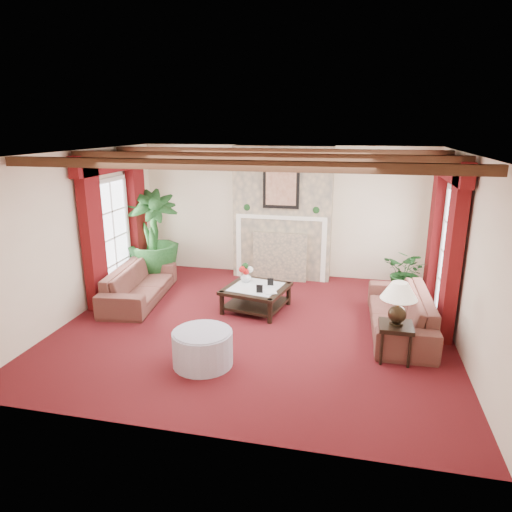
% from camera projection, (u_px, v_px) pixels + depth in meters
% --- Properties ---
extents(floor, '(6.00, 6.00, 0.00)m').
position_uv_depth(floor, '(255.00, 325.00, 7.30)').
color(floor, '#4A0D13').
rests_on(floor, ground).
extents(ceiling, '(6.00, 6.00, 0.00)m').
position_uv_depth(ceiling, '(255.00, 153.00, 6.55)').
color(ceiling, white).
rests_on(ceiling, floor).
extents(back_wall, '(6.00, 0.02, 2.70)m').
position_uv_depth(back_wall, '(284.00, 212.00, 9.51)').
color(back_wall, beige).
rests_on(back_wall, ground).
extents(left_wall, '(0.02, 5.50, 2.70)m').
position_uv_depth(left_wall, '(79.00, 234.00, 7.55)').
color(left_wall, beige).
rests_on(left_wall, ground).
extents(right_wall, '(0.02, 5.50, 2.70)m').
position_uv_depth(right_wall, '(467.00, 256.00, 6.30)').
color(right_wall, beige).
rests_on(right_wall, ground).
extents(ceiling_beams, '(6.00, 3.00, 0.12)m').
position_uv_depth(ceiling_beams, '(255.00, 157.00, 6.57)').
color(ceiling_beams, '#321E10').
rests_on(ceiling_beams, ceiling).
extents(fireplace, '(2.00, 0.52, 2.70)m').
position_uv_depth(fireplace, '(284.00, 146.00, 8.94)').
color(fireplace, tan).
rests_on(fireplace, ground).
extents(french_door_left, '(0.10, 1.10, 2.16)m').
position_uv_depth(french_door_left, '(108.00, 180.00, 8.27)').
color(french_door_left, white).
rests_on(french_door_left, ground).
extents(french_door_right, '(0.10, 1.10, 2.16)m').
position_uv_depth(french_door_right, '(457.00, 190.00, 7.03)').
color(french_door_right, white).
rests_on(french_door_right, ground).
extents(curtains_left, '(0.20, 2.40, 2.55)m').
position_uv_depth(curtains_left, '(111.00, 156.00, 8.13)').
color(curtains_left, '#540B0F').
rests_on(curtains_left, ground).
extents(curtains_right, '(0.20, 2.40, 2.55)m').
position_uv_depth(curtains_right, '(453.00, 162.00, 6.93)').
color(curtains_right, '#540B0F').
rests_on(curtains_right, ground).
extents(sofa_left, '(2.22, 1.08, 0.81)m').
position_uv_depth(sofa_left, '(139.00, 279.00, 8.27)').
color(sofa_left, '#3F111C').
rests_on(sofa_left, ground).
extents(sofa_right, '(2.21, 0.76, 0.85)m').
position_uv_depth(sofa_right, '(401.00, 305.00, 6.99)').
color(sofa_right, '#3F111C').
rests_on(sofa_right, ground).
extents(potted_palm, '(2.79, 2.83, 1.03)m').
position_uv_depth(potted_palm, '(154.00, 256.00, 9.33)').
color(potted_palm, black).
rests_on(potted_palm, ground).
extents(small_plant, '(1.62, 1.63, 0.71)m').
position_uv_depth(small_plant, '(407.00, 278.00, 8.48)').
color(small_plant, black).
rests_on(small_plant, ground).
extents(coffee_table, '(1.18, 1.18, 0.41)m').
position_uv_depth(coffee_table, '(256.00, 298.00, 7.89)').
color(coffee_table, black).
rests_on(coffee_table, ground).
extents(side_table, '(0.56, 0.56, 0.52)m').
position_uv_depth(side_table, '(395.00, 342.00, 6.16)').
color(side_table, black).
rests_on(side_table, ground).
extents(ottoman, '(0.80, 0.80, 0.47)m').
position_uv_depth(ottoman, '(203.00, 348.00, 6.06)').
color(ottoman, '#9992A6').
rests_on(ottoman, ground).
extents(table_lamp, '(0.48, 0.48, 0.61)m').
position_uv_depth(table_lamp, '(398.00, 303.00, 6.01)').
color(table_lamp, black).
rests_on(table_lamp, side_table).
extents(flower_vase, '(0.29, 0.30, 0.19)m').
position_uv_depth(flower_vase, '(246.00, 277.00, 8.06)').
color(flower_vase, silver).
rests_on(flower_vase, coffee_table).
extents(book, '(0.21, 0.14, 0.26)m').
position_uv_depth(book, '(265.00, 285.00, 7.54)').
color(book, black).
rests_on(book, coffee_table).
extents(photo_frame_a, '(0.11, 0.03, 0.14)m').
position_uv_depth(photo_frame_a, '(260.00, 289.00, 7.53)').
color(photo_frame_a, black).
rests_on(photo_frame_a, coffee_table).
extents(photo_frame_b, '(0.11, 0.03, 0.14)m').
position_uv_depth(photo_frame_b, '(270.00, 282.00, 7.87)').
color(photo_frame_b, black).
rests_on(photo_frame_b, coffee_table).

